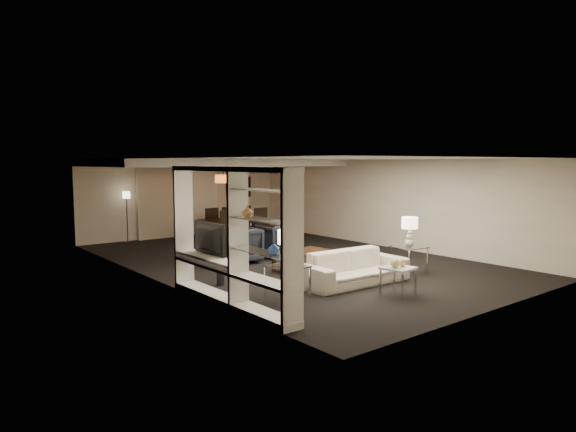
# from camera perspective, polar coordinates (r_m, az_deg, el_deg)

# --- Properties ---
(floor) EXTENTS (11.00, 11.00, 0.00)m
(floor) POSITION_cam_1_polar(r_m,az_deg,el_deg) (12.79, -0.00, -4.91)
(floor) COLOR black
(floor) RESTS_ON ground
(ceiling) EXTENTS (7.00, 11.00, 0.02)m
(ceiling) POSITION_cam_1_polar(r_m,az_deg,el_deg) (12.56, -0.00, 6.36)
(ceiling) COLOR silver
(ceiling) RESTS_ON ground
(wall_back) EXTENTS (7.00, 0.02, 2.50)m
(wall_back) POSITION_cam_1_polar(r_m,az_deg,el_deg) (17.25, -11.45, 1.99)
(wall_back) COLOR beige
(wall_back) RESTS_ON ground
(wall_front) EXTENTS (7.00, 0.02, 2.50)m
(wall_front) POSITION_cam_1_polar(r_m,az_deg,el_deg) (9.02, 22.33, -1.91)
(wall_front) COLOR beige
(wall_front) RESTS_ON ground
(wall_left) EXTENTS (0.02, 11.00, 2.50)m
(wall_left) POSITION_cam_1_polar(r_m,az_deg,el_deg) (10.80, -14.69, -0.42)
(wall_left) COLOR beige
(wall_left) RESTS_ON ground
(wall_right) EXTENTS (0.02, 11.00, 2.50)m
(wall_right) POSITION_cam_1_polar(r_m,az_deg,el_deg) (15.04, 10.50, 1.44)
(wall_right) COLOR beige
(wall_right) RESTS_ON ground
(ceiling_soffit) EXTENTS (7.00, 4.00, 0.20)m
(ceiling_soffit) POSITION_cam_1_polar(r_m,az_deg,el_deg) (15.46, -8.14, 5.86)
(ceiling_soffit) COLOR silver
(ceiling_soffit) RESTS_ON ceiling
(curtains) EXTENTS (1.50, 0.12, 2.40)m
(curtains) POSITION_cam_1_polar(r_m,az_deg,el_deg) (16.79, -14.06, 1.65)
(curtains) COLOR beige
(curtains) RESTS_ON wall_back
(door) EXTENTS (0.90, 0.05, 2.10)m
(door) POSITION_cam_1_polar(r_m,az_deg,el_deg) (17.57, -9.36, 1.45)
(door) COLOR silver
(door) RESTS_ON wall_back
(painting) EXTENTS (0.95, 0.04, 0.65)m
(painting) POSITION_cam_1_polar(r_m,az_deg,el_deg) (18.25, -5.53, 3.24)
(painting) COLOR #142D38
(painting) RESTS_ON wall_back
(media_unit) EXTENTS (0.38, 3.40, 2.35)m
(media_unit) POSITION_cam_1_polar(r_m,az_deg,el_deg) (8.61, -6.49, -2.35)
(media_unit) COLOR white
(media_unit) RESTS_ON wall_left
(pendant_light) EXTENTS (0.52, 0.52, 0.24)m
(pendant_light) POSITION_cam_1_polar(r_m,az_deg,el_deg) (15.62, -7.17, 4.12)
(pendant_light) COLOR #D8591E
(pendant_light) RESTS_ON ceiling_soffit
(sofa) EXTENTS (2.31, 0.98, 0.67)m
(sofa) POSITION_cam_1_polar(r_m,az_deg,el_deg) (10.33, 7.39, -5.71)
(sofa) COLOR beige
(sofa) RESTS_ON floor
(coffee_table) EXTENTS (1.30, 0.82, 0.45)m
(coffee_table) POSITION_cam_1_polar(r_m,az_deg,el_deg) (11.50, 1.64, -5.01)
(coffee_table) COLOR #311D0D
(coffee_table) RESTS_ON floor
(armchair_left) EXTENTS (0.96, 0.99, 0.85)m
(armchair_left) POSITION_cam_1_polar(r_m,az_deg,el_deg) (12.46, -5.54, -3.25)
(armchair_left) COLOR black
(armchair_left) RESTS_ON floor
(armchair_right) EXTENTS (0.96, 0.99, 0.85)m
(armchair_right) POSITION_cam_1_polar(r_m,az_deg,el_deg) (13.14, -1.14, -2.74)
(armchair_right) COLOR black
(armchair_right) RESTS_ON floor
(side_table_left) EXTENTS (0.66, 0.66, 0.58)m
(side_table_left) POSITION_cam_1_polar(r_m,az_deg,el_deg) (9.22, -0.05, -7.35)
(side_table_left) COLOR white
(side_table_left) RESTS_ON floor
(side_table_right) EXTENTS (0.68, 0.68, 0.58)m
(side_table_right) POSITION_cam_1_polar(r_m,az_deg,el_deg) (11.60, 13.27, -4.74)
(side_table_right) COLOR silver
(side_table_right) RESTS_ON floor
(table_lamp_left) EXTENTS (0.36, 0.36, 0.65)m
(table_lamp_left) POSITION_cam_1_polar(r_m,az_deg,el_deg) (9.10, -0.05, -3.57)
(table_lamp_left) COLOR beige
(table_lamp_left) RESTS_ON side_table_left
(table_lamp_right) EXTENTS (0.39, 0.39, 0.65)m
(table_lamp_right) POSITION_cam_1_polar(r_m,az_deg,el_deg) (11.50, 13.35, -1.72)
(table_lamp_right) COLOR beige
(table_lamp_right) RESTS_ON side_table_right
(marble_table) EXTENTS (0.59, 0.59, 0.52)m
(marble_table) POSITION_cam_1_polar(r_m,az_deg,el_deg) (9.63, 12.12, -7.09)
(marble_table) COLOR white
(marble_table) RESTS_ON floor
(gold_gourd_a) EXTENTS (0.17, 0.17, 0.17)m
(gold_gourd_a) POSITION_cam_1_polar(r_m,az_deg,el_deg) (9.48, 11.79, -5.16)
(gold_gourd_a) COLOR #CCBC6C
(gold_gourd_a) RESTS_ON marble_table
(gold_gourd_b) EXTENTS (0.15, 0.15, 0.15)m
(gold_gourd_b) POSITION_cam_1_polar(r_m,az_deg,el_deg) (9.64, 12.55, -5.07)
(gold_gourd_b) COLOR tan
(gold_gourd_b) RESTS_ON marble_table
(television) EXTENTS (1.01, 0.13, 0.58)m
(television) POSITION_cam_1_polar(r_m,az_deg,el_deg) (9.42, -9.25, -2.49)
(television) COLOR black
(television) RESTS_ON media_unit
(vase_blue) EXTENTS (0.17, 0.17, 0.18)m
(vase_blue) POSITION_cam_1_polar(r_m,az_deg,el_deg) (7.62, -1.60, -3.59)
(vase_blue) COLOR #213E92
(vase_blue) RESTS_ON media_unit
(vase_amber) EXTENTS (0.17, 0.17, 0.18)m
(vase_amber) POSITION_cam_1_polar(r_m,az_deg,el_deg) (8.11, -4.53, 0.53)
(vase_amber) COLOR #AA6C38
(vase_amber) RESTS_ON media_unit
(floor_speaker) EXTENTS (0.13, 0.13, 0.96)m
(floor_speaker) POSITION_cam_1_polar(r_m,az_deg,el_deg) (10.18, -7.55, -5.03)
(floor_speaker) COLOR black
(floor_speaker) RESTS_ON floor
(dining_table) EXTENTS (2.06, 1.25, 0.70)m
(dining_table) POSITION_cam_1_polar(r_m,az_deg,el_deg) (15.79, -5.76, -1.57)
(dining_table) COLOR black
(dining_table) RESTS_ON floor
(chair_nl) EXTENTS (0.51, 0.51, 1.04)m
(chair_nl) POSITION_cam_1_polar(r_m,az_deg,el_deg) (14.90, -6.36, -1.37)
(chair_nl) COLOR black
(chair_nl) RESTS_ON floor
(chair_nm) EXTENTS (0.54, 0.54, 1.04)m
(chair_nm) POSITION_cam_1_polar(r_m,az_deg,el_deg) (15.23, -4.45, -1.20)
(chair_nm) COLOR black
(chair_nm) RESTS_ON floor
(chair_nr) EXTENTS (0.50, 0.50, 1.04)m
(chair_nr) POSITION_cam_1_polar(r_m,az_deg,el_deg) (15.57, -2.62, -1.03)
(chair_nr) COLOR black
(chair_nr) RESTS_ON floor
(chair_fl) EXTENTS (0.50, 0.50, 1.04)m
(chair_fl) POSITION_cam_1_polar(r_m,az_deg,el_deg) (16.01, -8.84, -0.90)
(chair_fl) COLOR black
(chair_fl) RESTS_ON floor
(chair_fm) EXTENTS (0.48, 0.48, 1.04)m
(chair_fm) POSITION_cam_1_polar(r_m,az_deg,el_deg) (16.31, -7.00, -0.74)
(chair_fm) COLOR black
(chair_fm) RESTS_ON floor
(chair_fr) EXTENTS (0.53, 0.53, 1.04)m
(chair_fr) POSITION_cam_1_polar(r_m,az_deg,el_deg) (16.63, -5.24, -0.60)
(chair_fr) COLOR black
(chair_fr) RESTS_ON floor
(floor_lamp) EXTENTS (0.26, 0.26, 1.55)m
(floor_lamp) POSITION_cam_1_polar(r_m,az_deg,el_deg) (16.18, -17.45, -0.12)
(floor_lamp) COLOR black
(floor_lamp) RESTS_ON floor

